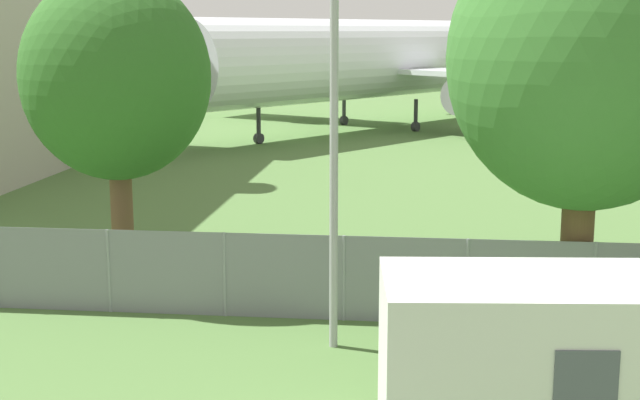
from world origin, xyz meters
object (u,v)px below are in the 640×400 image
at_px(portable_cabin, 521,365).
at_px(tree_left_of_cabin, 587,59).
at_px(tree_near_hangar, 116,78).
at_px(airplane, 369,60).

bearing_deg(portable_cabin, tree_left_of_cabin, 68.48).
xyz_separation_m(tree_near_hangar, tree_left_of_cabin, (10.44, -2.05, 0.54)).
bearing_deg(airplane, tree_near_hangar, 28.55).
bearing_deg(tree_near_hangar, portable_cabin, -43.00).
bearing_deg(tree_near_hangar, airplane, 83.46).
xyz_separation_m(airplane, portable_cabin, (4.73, -42.58, -2.96)).
bearing_deg(airplane, tree_left_of_cabin, 45.16).
bearing_deg(tree_left_of_cabin, portable_cabin, -106.19).
relative_size(airplane, portable_cabin, 8.17).
height_order(airplane, tree_left_of_cabin, airplane).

